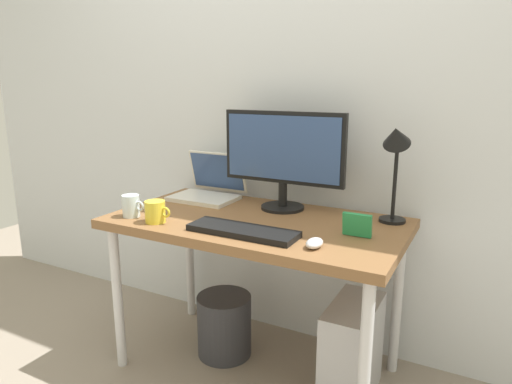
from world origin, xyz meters
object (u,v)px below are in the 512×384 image
laptop (210,187)px  desk_lamp (396,151)px  desk (256,234)px  photo_frame (357,225)px  wastebasket (224,325)px  monitor (283,154)px  mouse (314,243)px  computer_tower (352,351)px  coffee_mug (155,212)px  keyboard (243,231)px  glass_cup (131,206)px

laptop → desk_lamp: desk_lamp is taller
desk → photo_frame: bearing=-3.4°
wastebasket → monitor: bearing=38.5°
desk_lamp → monitor: bearing=-179.9°
desk → desk_lamp: bearing=21.3°
monitor → photo_frame: size_ratio=5.28×
mouse → desk: bearing=148.8°
photo_frame → laptop: bearing=163.4°
monitor → computer_tower: bearing=-25.3°
coffee_mug → photo_frame: bearing=14.8°
keyboard → wastebasket: (-0.23, 0.22, -0.58)m
computer_tower → desk: bearing=-178.9°
monitor → computer_tower: 0.89m
monitor → coffee_mug: 0.62m
laptop → glass_cup: laptop is taller
laptop → coffee_mug: bearing=-85.8°
desk → glass_cup: 0.56m
mouse → wastebasket: 0.83m
monitor → glass_cup: 0.71m
mouse → photo_frame: size_ratio=0.82×
mouse → coffee_mug: 0.70m
desk → keyboard: (0.05, -0.20, 0.08)m
computer_tower → mouse: bearing=-114.5°
coffee_mug → glass_cup: 0.15m
mouse → coffee_mug: (-0.70, -0.03, 0.03)m
desk → laptop: bearing=150.0°
mouse → photo_frame: photo_frame is taller
glass_cup → desk_lamp: bearing=22.5°
computer_tower → desk_lamp: bearing=67.8°
mouse → computer_tower: 0.58m
desk → desk_lamp: 0.67m
wastebasket → desk_lamp: bearing=13.8°
keyboard → glass_cup: bearing=-177.5°
laptop → glass_cup: size_ratio=2.92×
coffee_mug → desk: bearing=33.9°
desk → mouse: bearing=-31.2°
laptop → wastebasket: size_ratio=1.07×
mouse → wastebasket: (-0.53, 0.24, -0.59)m
coffee_mug → desk_lamp: bearing=26.7°
glass_cup → keyboard: bearing=2.5°
mouse → keyboard: bearing=177.5°
mouse → glass_cup: (-0.84, -0.01, 0.03)m
desk → photo_frame: photo_frame is taller
laptop → wastebasket: (0.20, -0.19, -0.63)m
wastebasket → desk: bearing=-8.8°
monitor → keyboard: 0.47m
desk → wastebasket: 0.54m
laptop → computer_tower: (0.83, -0.21, -0.57)m
desk_lamp → wastebasket: 1.14m
laptop → desk_lamp: bearing=-1.1°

